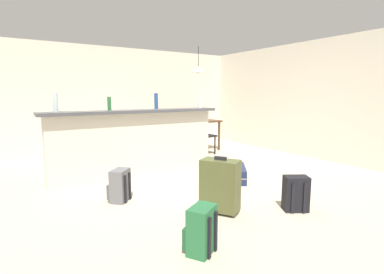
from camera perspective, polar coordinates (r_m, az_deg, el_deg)
ground_plane at (r=5.13m, az=-0.68°, el=-7.67°), size 13.00×13.00×0.05m
wall_back at (r=7.69m, az=-12.90°, el=7.08°), size 6.60×0.10×2.50m
wall_right at (r=7.22m, az=19.10°, el=6.77°), size 0.10×6.00×2.50m
partition_half_wall at (r=5.06m, az=-10.53°, el=-1.50°), size 2.80×0.20×1.07m
bar_countertop at (r=5.00m, az=-10.70°, el=4.86°), size 2.96×0.40×0.05m
bottle_clear at (r=4.70m, az=-24.69°, el=6.05°), size 0.07×0.07×0.28m
bottle_green at (r=4.90m, az=-15.56°, el=6.19°), size 0.06×0.06×0.21m
bottle_blue at (r=5.25m, az=-6.88°, el=6.86°), size 0.07×0.07×0.27m
bottle_white at (r=5.52m, az=1.58°, el=6.71°), size 0.07×0.07×0.22m
dining_table at (r=7.32m, az=0.56°, el=2.50°), size 1.10×0.80×0.74m
dining_chair_near_partition at (r=6.89m, az=2.13°, el=1.03°), size 0.42×0.42×0.93m
pendant_lamp at (r=7.31m, az=1.23°, el=12.83°), size 0.34×0.34×0.65m
suitcase_flat_navy at (r=4.90m, az=7.33°, el=-6.86°), size 0.81×0.86×0.22m
backpack_black at (r=3.82m, az=19.21°, el=-10.25°), size 0.33×0.33×0.42m
suitcase_upright_olive at (r=3.53m, az=5.40°, el=-9.15°), size 0.43×0.50×0.67m
backpack_green at (r=2.73m, az=1.75°, el=-17.46°), size 0.33×0.33×0.42m
backpack_grey at (r=4.02m, az=-13.69°, el=-9.09°), size 0.34×0.34×0.42m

